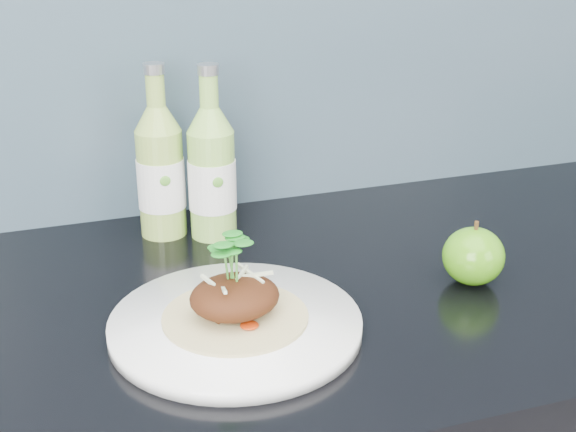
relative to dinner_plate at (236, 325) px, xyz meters
name	(u,v)px	position (x,y,z in m)	size (l,w,h in m)	color
dinner_plate	(236,325)	(0.00, 0.00, 0.00)	(0.31, 0.31, 0.02)	white
pork_taco	(235,295)	(0.00, 0.00, 0.04)	(0.16, 0.16, 0.10)	tan
green_apple	(473,256)	(0.30, 0.02, 0.03)	(0.10, 0.10, 0.08)	#2F880E
cider_bottle_left	(161,172)	(-0.02, 0.29, 0.08)	(0.09, 0.09, 0.23)	#93B84C
cider_bottle_right	(212,173)	(0.04, 0.26, 0.08)	(0.07, 0.07, 0.23)	#8DC652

